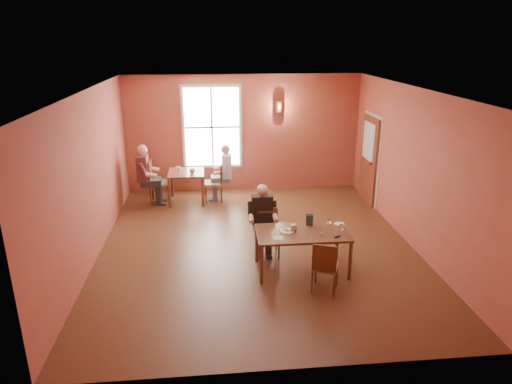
{
  "coord_description": "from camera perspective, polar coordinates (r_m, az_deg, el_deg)",
  "views": [
    {
      "loc": [
        -0.81,
        -8.04,
        3.9
      ],
      "look_at": [
        0.0,
        0.2,
        1.05
      ],
      "focal_mm": 32.0,
      "sensor_mm": 36.0,
      "label": 1
    }
  ],
  "objects": [
    {
      "name": "ground",
      "position": [
        8.98,
        0.13,
        -6.77
      ],
      "size": [
        6.0,
        7.0,
        0.01
      ],
      "primitive_type": "cube",
      "color": "brown",
      "rests_on": "ground"
    },
    {
      "name": "goblet_c",
      "position": [
        7.69,
        8.23,
        -4.79
      ],
      "size": [
        0.1,
        0.1,
        0.19
      ],
      "primitive_type": null,
      "rotation": [
        0.0,
        0.0,
        0.39
      ],
      "color": "silver",
      "rests_on": "main_table"
    },
    {
      "name": "main_table",
      "position": [
        7.98,
        5.72,
        -7.38
      ],
      "size": [
        1.56,
        0.88,
        0.73
      ],
      "primitive_type": null,
      "color": "brown",
      "rests_on": "ground"
    },
    {
      "name": "wall_back",
      "position": [
        11.82,
        -1.58,
        7.27
      ],
      "size": [
        6.0,
        0.04,
        3.0
      ],
      "primitive_type": "cube",
      "color": "brown",
      "rests_on": "ground"
    },
    {
      "name": "diner_main",
      "position": [
        8.35,
        1.59,
        -4.05
      ],
      "size": [
        0.51,
        0.51,
        1.26
      ],
      "primitive_type": null,
      "rotation": [
        0.0,
        0.0,
        3.14
      ],
      "color": "#35211A",
      "rests_on": "ground"
    },
    {
      "name": "sandwich",
      "position": [
        7.81,
        4.71,
        -4.56
      ],
      "size": [
        0.1,
        0.09,
        0.11
      ],
      "primitive_type": "cube",
      "rotation": [
        0.0,
        0.0,
        0.07
      ],
      "color": "#D6B46C",
      "rests_on": "main_table"
    },
    {
      "name": "plate_food",
      "position": [
        7.81,
        3.92,
        -4.85
      ],
      "size": [
        0.32,
        0.32,
        0.03
      ],
      "primitive_type": "cylinder",
      "rotation": [
        0.0,
        0.0,
        0.32
      ],
      "color": "silver",
      "rests_on": "main_table"
    },
    {
      "name": "napkin",
      "position": [
        7.56,
        2.82,
        -5.77
      ],
      "size": [
        0.17,
        0.17,
        0.01
      ],
      "primitive_type": "cube",
      "rotation": [
        0.0,
        0.0,
        -0.03
      ],
      "color": "white",
      "rests_on": "main_table"
    },
    {
      "name": "wall_sconce",
      "position": [
        11.69,
        2.9,
        10.61
      ],
      "size": [
        0.16,
        0.16,
        0.28
      ],
      "primitive_type": "cylinder",
      "color": "brown",
      "rests_on": "wall_back"
    },
    {
      "name": "goblet_b",
      "position": [
        7.81,
        10.59,
        -4.56
      ],
      "size": [
        0.09,
        0.09,
        0.18
      ],
      "primitive_type": null,
      "rotation": [
        0.0,
        0.0,
        0.35
      ],
      "color": "white",
      "rests_on": "main_table"
    },
    {
      "name": "sunglasses",
      "position": [
        7.71,
        10.14,
        -5.53
      ],
      "size": [
        0.12,
        0.08,
        0.01
      ],
      "primitive_type": "cube",
      "rotation": [
        0.0,
        0.0,
        0.48
      ],
      "color": "black",
      "rests_on": "main_table"
    },
    {
      "name": "chair_diner_white",
      "position": [
        11.27,
        -5.36,
        1.25
      ],
      "size": [
        0.42,
        0.42,
        0.96
      ],
      "primitive_type": null,
      "rotation": [
        0.0,
        0.0,
        1.57
      ],
      "color": "#613116",
      "rests_on": "ground"
    },
    {
      "name": "ceiling",
      "position": [
        8.13,
        0.14,
        12.63
      ],
      "size": [
        6.0,
        7.0,
        0.04
      ],
      "primitive_type": "cube",
      "color": "white",
      "rests_on": "wall_back"
    },
    {
      "name": "wall_front",
      "position": [
        5.2,
        4.05,
        -8.55
      ],
      "size": [
        6.0,
        0.04,
        3.0
      ],
      "primitive_type": "cube",
      "color": "brown",
      "rests_on": "ground"
    },
    {
      "name": "chair_diner_main",
      "position": [
        8.46,
        1.55,
        -5.19
      ],
      "size": [
        0.39,
        0.39,
        0.87
      ],
      "primitive_type": null,
      "rotation": [
        0.0,
        0.0,
        3.14
      ],
      "color": "brown",
      "rests_on": "ground"
    },
    {
      "name": "second_table",
      "position": [
        11.32,
        -8.63,
        0.65
      ],
      "size": [
        0.86,
        0.86,
        0.76
      ],
      "primitive_type": null,
      "color": "brown",
      "rests_on": "ground"
    },
    {
      "name": "goblet_a",
      "position": [
        7.99,
        9.08,
        -3.95
      ],
      "size": [
        0.08,
        0.08,
        0.17
      ],
      "primitive_type": null,
      "rotation": [
        0.0,
        0.0,
        -0.3
      ],
      "color": "white",
      "rests_on": "main_table"
    },
    {
      "name": "chair_diner_maroon",
      "position": [
        11.33,
        -11.95,
        1.27
      ],
      "size": [
        0.47,
        0.47,
        1.06
      ],
      "primitive_type": null,
      "rotation": [
        0.0,
        0.0,
        -1.57
      ],
      "color": "brown",
      "rests_on": "ground"
    },
    {
      "name": "diner_maroon",
      "position": [
        11.28,
        -12.16,
        2.15
      ],
      "size": [
        0.57,
        0.57,
        1.43
      ],
      "primitive_type": null,
      "rotation": [
        0.0,
        0.0,
        -1.57
      ],
      "color": "maroon",
      "rests_on": "ground"
    },
    {
      "name": "chair_empty",
      "position": [
        7.43,
        8.68,
        -9.07
      ],
      "size": [
        0.5,
        0.5,
        0.86
      ],
      "primitive_type": null,
      "rotation": [
        0.0,
        0.0,
        -0.39
      ],
      "color": "#612D17",
      "rests_on": "ground"
    },
    {
      "name": "wall_right",
      "position": [
        9.22,
        19.05,
        2.84
      ],
      "size": [
        0.04,
        7.0,
        3.0
      ],
      "primitive_type": "cube",
      "color": "brown",
      "rests_on": "ground"
    },
    {
      "name": "door",
      "position": [
        11.37,
        13.88,
        3.91
      ],
      "size": [
        0.12,
        1.04,
        2.1
      ],
      "primitive_type": "cube",
      "color": "maroon",
      "rests_on": "ground"
    },
    {
      "name": "cup_a",
      "position": [
        11.06,
        -7.99,
        2.59
      ],
      "size": [
        0.17,
        0.17,
        0.11
      ],
      "primitive_type": "imported",
      "rotation": [
        0.0,
        0.0,
        -0.29
      ],
      "color": "silver",
      "rests_on": "second_table"
    },
    {
      "name": "diner_white",
      "position": [
        11.22,
        -5.23,
        2.17
      ],
      "size": [
        0.54,
        0.54,
        1.34
      ],
      "primitive_type": null,
      "rotation": [
        0.0,
        0.0,
        1.57
      ],
      "color": "white",
      "rests_on": "ground"
    },
    {
      "name": "window",
      "position": [
        11.7,
        -5.53,
        8.07
      ],
      "size": [
        1.36,
        0.1,
        1.96
      ],
      "primitive_type": "cube",
      "color": "white",
      "rests_on": "wall_back"
    },
    {
      "name": "cup_b",
      "position": [
        11.32,
        -9.64,
        2.89
      ],
      "size": [
        0.13,
        0.13,
        0.11
      ],
      "primitive_type": "imported",
      "rotation": [
        0.0,
        0.0,
        -0.15
      ],
      "color": "silver",
      "rests_on": "second_table"
    },
    {
      "name": "side_plate",
      "position": [
        8.22,
        10.35,
        -3.97
      ],
      "size": [
        0.24,
        0.24,
        0.01
      ],
      "primitive_type": "cylinder",
      "rotation": [
        0.0,
        0.0,
        0.43
      ],
      "color": "white",
      "rests_on": "main_table"
    },
    {
      "name": "knife",
      "position": [
        7.62,
        6.03,
        -5.68
      ],
      "size": [
        0.17,
        0.09,
        0.0
      ],
      "primitive_type": "cube",
      "rotation": [
        0.0,
        0.0,
        0.44
      ],
      "color": "silver",
      "rests_on": "main_table"
    },
    {
      "name": "menu_stand",
      "position": [
        8.07,
        6.71,
        -3.49
      ],
      "size": [
        0.12,
        0.07,
        0.2
      ],
      "primitive_type": "cube",
      "rotation": [
        0.0,
        0.0,
        -0.08
      ],
      "color": "#263F2B",
      "rests_on": "main_table"
    },
    {
      "name": "wall_left",
      "position": [
        8.67,
        -20.01,
        1.75
      ],
      "size": [
        0.04,
        7.0,
        3.0
      ],
      "primitive_type": "cube",
      "color": "brown",
      "rests_on": "ground"
    }
  ]
}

